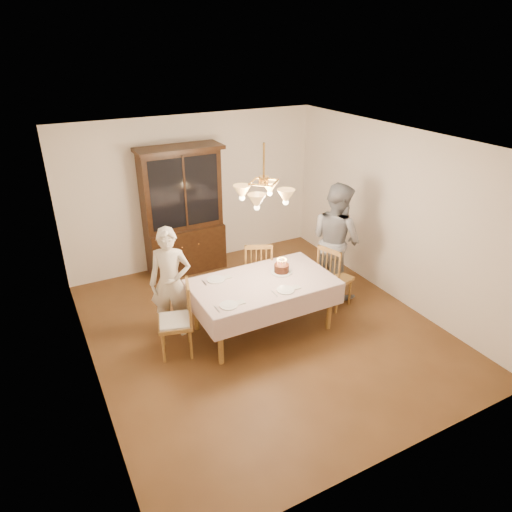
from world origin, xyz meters
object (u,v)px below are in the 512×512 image
elderly_woman (171,283)px  birthday_cake (282,269)px  chair_far_side (258,274)px  dining_table (263,286)px  china_hutch (183,213)px

elderly_woman → birthday_cake: elderly_woman is taller
chair_far_side → elderly_woman: (-1.44, -0.24, 0.33)m
elderly_woman → birthday_cake: size_ratio=5.14×
chair_far_side → elderly_woman: bearing=-170.7°
dining_table → chair_far_side: bearing=66.8°
dining_table → birthday_cake: birthday_cake is taller
chair_far_side → elderly_woman: elderly_woman is taller
dining_table → chair_far_side: chair_far_side is taller
dining_table → china_hutch: china_hutch is taller
china_hutch → chair_far_side: size_ratio=2.16×
dining_table → china_hutch: bearing=97.7°
china_hutch → dining_table: bearing=-82.3°
dining_table → elderly_woman: elderly_woman is taller
dining_table → china_hutch: (-0.30, 2.25, 0.36)m
china_hutch → birthday_cake: china_hutch is taller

